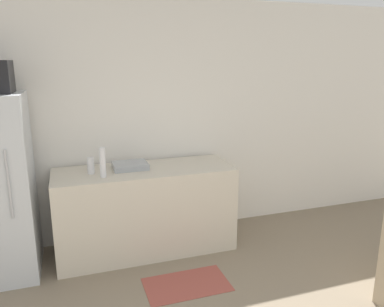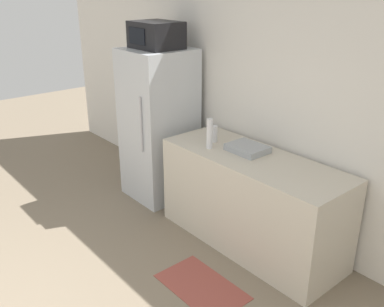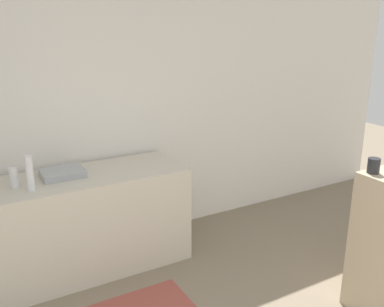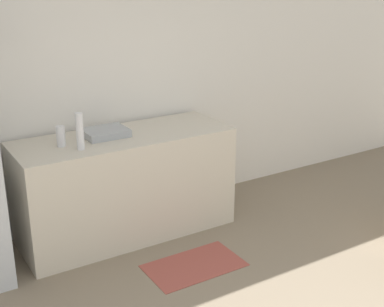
# 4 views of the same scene
# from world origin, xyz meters

# --- Properties ---
(wall_back) EXTENTS (8.00, 0.06, 2.60)m
(wall_back) POSITION_xyz_m (0.00, 3.35, 1.30)
(wall_back) COLOR white
(wall_back) RESTS_ON ground_plane
(counter) EXTENTS (1.80, 0.67, 0.88)m
(counter) POSITION_xyz_m (-0.06, 2.95, 0.44)
(counter) COLOR beige
(counter) RESTS_ON ground_plane
(sink_basin) EXTENTS (0.35, 0.28, 0.06)m
(sink_basin) POSITION_xyz_m (-0.20, 3.01, 0.91)
(sink_basin) COLOR #9EA3A8
(sink_basin) RESTS_ON counter
(bottle_tall) EXTENTS (0.06, 0.06, 0.29)m
(bottle_tall) POSITION_xyz_m (-0.48, 2.80, 1.02)
(bottle_tall) COLOR silver
(bottle_tall) RESTS_ON counter
(bottle_short) EXTENTS (0.07, 0.07, 0.16)m
(bottle_short) POSITION_xyz_m (-0.58, 2.95, 0.96)
(bottle_short) COLOR silver
(bottle_short) RESTS_ON counter
(jar) EXTENTS (0.09, 0.09, 0.11)m
(jar) POSITION_xyz_m (1.62, 1.37, 1.16)
(jar) COLOR #232328
(jar) RESTS_ON shelf_cabinet
(kitchen_rug) EXTENTS (0.75, 0.44, 0.01)m
(kitchen_rug) POSITION_xyz_m (0.13, 2.17, 0.00)
(kitchen_rug) COLOR #99473D
(kitchen_rug) RESTS_ON ground_plane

